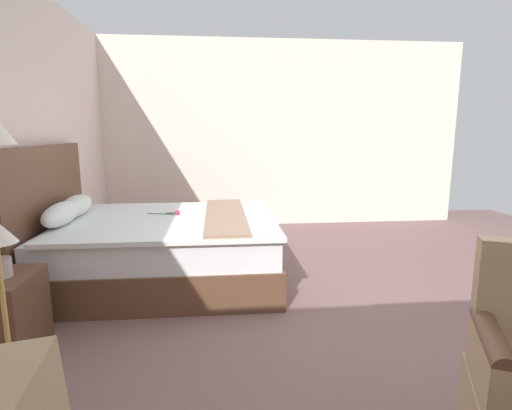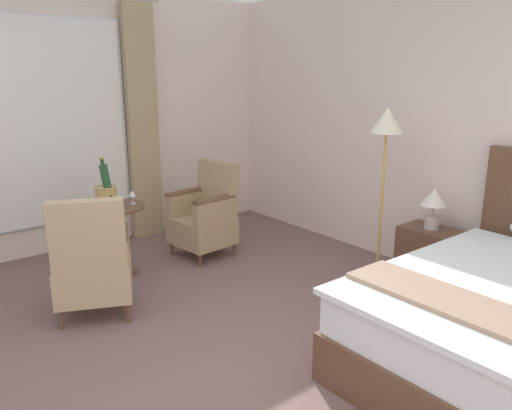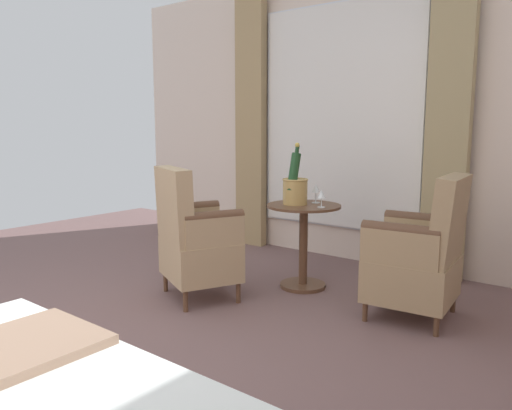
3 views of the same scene
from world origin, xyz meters
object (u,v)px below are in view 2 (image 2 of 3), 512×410
bedside_lamp (434,202)px  armchair_by_window (206,215)px  armchair_facing_bed (92,263)px  side_table_round (115,234)px  floor_lamp_brass (386,139)px  champagne_bucket (106,193)px  nightstand (429,256)px  wine_glass_near_edge (109,191)px  wine_glass_near_bucket (132,194)px

bedside_lamp → armchair_by_window: size_ratio=0.38×
armchair_facing_bed → side_table_round: bearing=145.5°
armchair_facing_bed → floor_lamp_brass: bearing=70.2°
floor_lamp_brass → armchair_by_window: floor_lamp_brass is taller
side_table_round → champagne_bucket: (0.03, -0.07, 0.42)m
side_table_round → floor_lamp_brass: bearing=50.3°
nightstand → armchair_facing_bed: bearing=-115.8°
armchair_facing_bed → nightstand: bearing=64.2°
side_table_round → wine_glass_near_edge: bearing=168.3°
wine_glass_near_edge → armchair_facing_bed: (0.87, -0.54, -0.34)m
nightstand → bedside_lamp: bearing=180.0°
floor_lamp_brass → champagne_bucket: bearing=-128.2°
side_table_round → armchair_by_window: 1.00m
floor_lamp_brass → armchair_by_window: 2.04m
armchair_by_window → floor_lamp_brass: bearing=32.0°
side_table_round → wine_glass_near_bucket: bearing=78.6°
side_table_round → armchair_by_window: armchair_by_window is taller
side_table_round → bedside_lamp: bearing=46.9°
champagne_bucket → floor_lamp_brass: bearing=51.8°
nightstand → armchair_facing_bed: 2.99m
bedside_lamp → wine_glass_near_bucket: (-2.00, -2.00, -0.00)m
bedside_lamp → wine_glass_near_bucket: size_ratio=2.73×
floor_lamp_brass → armchair_facing_bed: 2.77m
nightstand → armchair_facing_bed: (-1.30, -2.69, 0.19)m
bedside_lamp → wine_glass_near_edge: bearing=-135.3°
floor_lamp_brass → side_table_round: 2.71m
bedside_lamp → wine_glass_near_edge: bedside_lamp is taller
floor_lamp_brass → armchair_by_window: bearing=-148.0°
floor_lamp_brass → wine_glass_near_bucket: floor_lamp_brass is taller
floor_lamp_brass → armchair_by_window: size_ratio=1.62×
champagne_bucket → wine_glass_near_bucket: size_ratio=3.61×
floor_lamp_brass → armchair_facing_bed: (-0.89, -2.47, -0.87)m
wine_glass_near_bucket → wine_glass_near_edge: size_ratio=0.86×
wine_glass_near_bucket → armchair_facing_bed: armchair_facing_bed is taller
champagne_bucket → armchair_facing_bed: size_ratio=0.49×
nightstand → champagne_bucket: bearing=-131.8°
nightstand → side_table_round: side_table_round is taller
armchair_facing_bed → wine_glass_near_edge: bearing=148.5°
wine_glass_near_edge → armchair_facing_bed: size_ratio=0.16×
champagne_bucket → wine_glass_near_edge: size_ratio=3.10×
champagne_bucket → armchair_facing_bed: 0.92m
side_table_round → wine_glass_near_bucket: wine_glass_near_bucket is taller
floor_lamp_brass → side_table_round: size_ratio=2.36×
bedside_lamp → champagne_bucket: bearing=-131.8°
wine_glass_near_bucket → wine_glass_near_edge: wine_glass_near_edge is taller
nightstand → champagne_bucket: 3.07m
side_table_round → armchair_by_window: (0.08, 0.99, 0.02)m
nightstand → wine_glass_near_edge: (-2.18, -2.15, 0.54)m
armchair_by_window → wine_glass_near_edge: bearing=-102.3°
nightstand → wine_glass_near_edge: wine_glass_near_edge is taller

